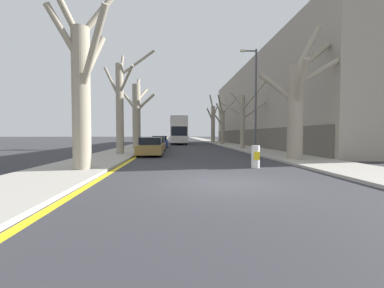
# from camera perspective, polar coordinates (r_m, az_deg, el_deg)

# --- Properties ---
(ground_plane) EXTENTS (300.00, 300.00, 0.00)m
(ground_plane) POSITION_cam_1_polar(r_m,az_deg,el_deg) (8.61, 7.05, -8.63)
(ground_plane) COLOR #333338
(sidewalk_left) EXTENTS (3.44, 120.00, 0.12)m
(sidewalk_left) POSITION_cam_1_polar(r_m,az_deg,el_deg) (58.51, -8.37, 0.69)
(sidewalk_left) COLOR #A39E93
(sidewalk_left) RESTS_ON ground
(sidewalk_right) EXTENTS (3.44, 120.00, 0.12)m
(sidewalk_right) POSITION_cam_1_polar(r_m,az_deg,el_deg) (58.85, 3.79, 0.71)
(sidewalk_right) COLOR #A39E93
(sidewalk_right) RESTS_ON ground
(building_facade_right) EXTENTS (10.08, 41.26, 11.03)m
(building_facade_right) POSITION_cam_1_polar(r_m,az_deg,el_deg) (38.02, 18.83, 7.98)
(building_facade_right) COLOR #9E9384
(building_facade_right) RESTS_ON ground
(kerb_line_stripe) EXTENTS (0.24, 120.00, 0.01)m
(kerb_line_stripe) POSITION_cam_1_polar(r_m,az_deg,el_deg) (58.39, -6.51, 0.64)
(kerb_line_stripe) COLOR yellow
(kerb_line_stripe) RESTS_ON ground
(street_tree_left_0) EXTENTS (2.89, 3.16, 7.88)m
(street_tree_left_0) POSITION_cam_1_polar(r_m,az_deg,el_deg) (12.09, -23.29, 11.62)
(street_tree_left_0) COLOR gray
(street_tree_left_0) RESTS_ON ground
(street_tree_left_1) EXTENTS (4.03, 3.25, 8.09)m
(street_tree_left_1) POSITION_cam_1_polar(r_m,az_deg,el_deg) (20.57, -15.58, 8.70)
(street_tree_left_1) COLOR gray
(street_tree_left_1) RESTS_ON ground
(street_tree_left_2) EXTENTS (3.73, 2.54, 7.80)m
(street_tree_left_2) POSITION_cam_1_polar(r_m,az_deg,el_deg) (28.53, -12.17, 6.57)
(street_tree_left_2) COLOR gray
(street_tree_left_2) RESTS_ON ground
(street_tree_right_0) EXTENTS (4.98, 2.65, 8.11)m
(street_tree_right_0) POSITION_cam_1_polar(r_m,az_deg,el_deg) (16.74, 22.39, 8.45)
(street_tree_right_0) COLOR gray
(street_tree_right_0) RESTS_ON ground
(street_tree_right_1) EXTENTS (5.13, 3.33, 6.98)m
(street_tree_right_1) POSITION_cam_1_polar(r_m,az_deg,el_deg) (27.88, 11.36, 5.58)
(street_tree_right_1) COLOR gray
(street_tree_right_1) RESTS_ON ground
(street_tree_right_2) EXTENTS (3.36, 2.93, 7.24)m
(street_tree_right_2) POSITION_cam_1_polar(r_m,az_deg,el_deg) (39.25, 6.78, 4.46)
(street_tree_right_2) COLOR gray
(street_tree_right_2) RESTS_ON ground
(street_tree_right_3) EXTENTS (2.57, 2.91, 9.09)m
(street_tree_right_3) POSITION_cam_1_polar(r_m,az_deg,el_deg) (50.35, 4.65, 4.81)
(street_tree_right_3) COLOR gray
(street_tree_right_3) RESTS_ON ground
(double_decker_bus) EXTENTS (2.54, 11.97, 4.26)m
(double_decker_bus) POSITION_cam_1_polar(r_m,az_deg,el_deg) (42.24, -3.00, 3.31)
(double_decker_bus) COLOR silver
(double_decker_bus) RESTS_ON ground
(parked_car_0) EXTENTS (1.80, 4.10, 1.36)m
(parked_car_0) POSITION_cam_1_polar(r_m,az_deg,el_deg) (19.52, -9.15, -0.64)
(parked_car_0) COLOR olive
(parked_car_0) RESTS_ON ground
(parked_car_1) EXTENTS (1.73, 3.99, 1.35)m
(parked_car_1) POSITION_cam_1_polar(r_m,az_deg,el_deg) (24.89, -8.01, -0.04)
(parked_car_1) COLOR olive
(parked_car_1) RESTS_ON ground
(parked_car_2) EXTENTS (1.88, 3.91, 1.39)m
(parked_car_2) POSITION_cam_1_polar(r_m,az_deg,el_deg) (31.13, -7.17, 0.46)
(parked_car_2) COLOR navy
(parked_car_2) RESTS_ON ground
(lamp_post) EXTENTS (1.40, 0.20, 8.51)m
(lamp_post) POSITION_cam_1_polar(r_m,az_deg,el_deg) (21.91, 13.75, 10.30)
(lamp_post) COLOR #4C4F54
(lamp_post) RESTS_ON ground
(traffic_bollard) EXTENTS (0.40, 0.41, 1.08)m
(traffic_bollard) POSITION_cam_1_polar(r_m,az_deg,el_deg) (12.63, 13.93, -2.74)
(traffic_bollard) COLOR white
(traffic_bollard) RESTS_ON ground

